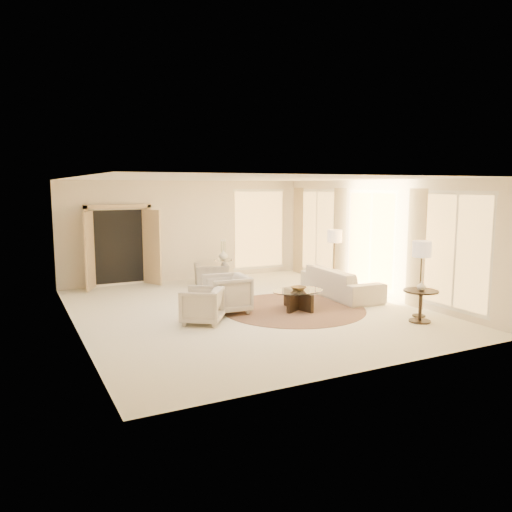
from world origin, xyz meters
name	(u,v)px	position (x,y,z in m)	size (l,w,h in m)	color
room	(248,246)	(0.00, 0.00, 1.40)	(7.04, 8.04, 2.83)	white
windows_right	(373,240)	(3.45, 0.10, 1.35)	(0.10, 6.40, 2.40)	#FFC466
window_back_corner	(259,229)	(2.30, 3.95, 1.35)	(1.70, 0.10, 2.40)	#FFC466
curtains_right	(349,238)	(3.40, 1.00, 1.30)	(0.06, 5.20, 2.60)	tan
french_doors	(120,247)	(-1.90, 3.82, 1.07)	(1.95, 0.66, 2.16)	tan
area_rug	(293,309)	(0.92, -0.37, 0.01)	(3.11, 3.11, 0.01)	#40281D
sofa	(341,282)	(2.60, 0.20, 0.35)	(2.37, 0.93, 0.69)	beige
armchair_left	(227,292)	(-0.48, 0.01, 0.44)	(0.86, 0.80, 0.88)	beige
armchair_right	(202,304)	(-1.24, -0.53, 0.38)	(0.75, 0.70, 0.77)	beige
accent_chair	(211,271)	(0.30, 2.86, 0.39)	(0.89, 0.58, 0.78)	gray
coffee_table	(298,297)	(0.98, -0.47, 0.27)	(1.57, 1.57, 0.43)	black
end_table	(421,300)	(2.61, -2.38, 0.44)	(0.67, 0.67, 0.64)	black
side_table	(223,268)	(0.88, 3.40, 0.36)	(0.51, 0.51, 0.60)	#2E271B
floor_lamp_near	(335,239)	(2.90, 0.92, 1.32)	(0.38, 0.38, 1.55)	#2E271B
floor_lamp_far	(422,252)	(2.90, -2.06, 1.32)	(0.38, 0.38, 1.55)	#2E271B
bowl	(298,288)	(0.98, -0.47, 0.47)	(0.31, 0.31, 0.08)	brown
end_vase	(421,286)	(2.61, -2.38, 0.72)	(0.17, 0.17, 0.18)	silver
side_vase	(223,255)	(0.88, 3.40, 0.73)	(0.26, 0.26, 0.27)	silver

